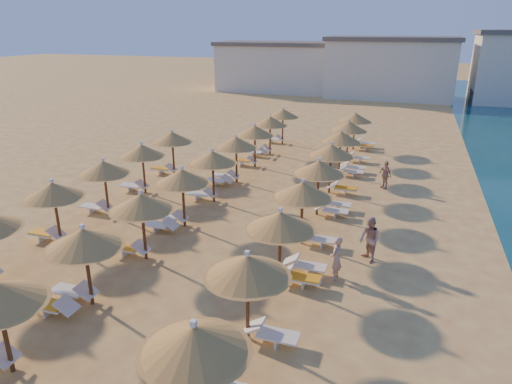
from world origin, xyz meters
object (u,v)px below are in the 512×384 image
at_px(parasol_row_west, 182,177).
at_px(beachgoer_b, 369,239).
at_px(parasol_row_east, 303,191).
at_px(beachgoer_a, 336,258).
at_px(beachgoer_c, 385,175).

bearing_deg(parasol_row_west, beachgoer_b, -4.45).
distance_m(parasol_row_east, beachgoer_a, 3.34).
relative_size(parasol_row_east, beachgoer_b, 19.51).
bearing_deg(parasol_row_east, parasol_row_west, 180.00).
relative_size(beachgoer_c, beachgoer_a, 0.96).
bearing_deg(beachgoer_a, beachgoer_b, 160.23).
relative_size(parasol_row_east, beachgoer_c, 22.28).
height_order(parasol_row_east, beachgoer_a, parasol_row_east).
distance_m(parasol_row_east, beachgoer_c, 8.76).
relative_size(parasol_row_east, beachgoer_a, 21.35).
bearing_deg(beachgoer_c, parasol_row_east, -62.37).
xyz_separation_m(parasol_row_east, beachgoer_a, (1.81, -2.38, -1.48)).
xyz_separation_m(beachgoer_b, beachgoer_a, (-0.98, -1.74, -0.08)).
bearing_deg(parasol_row_west, beachgoer_c, 45.19).
relative_size(parasol_row_west, beachgoer_a, 21.35).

